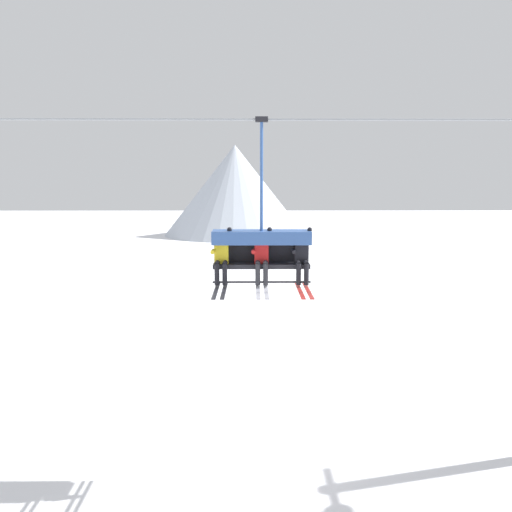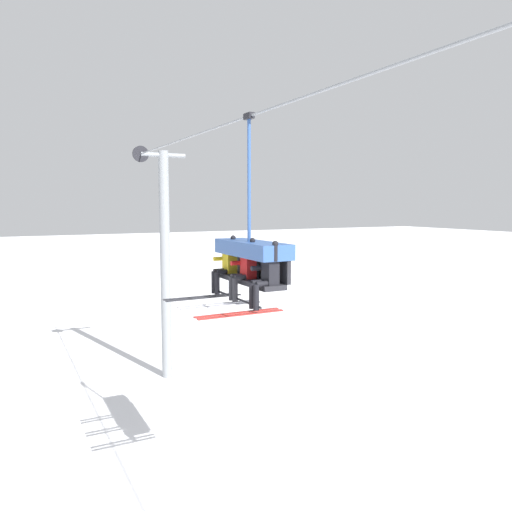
{
  "view_description": "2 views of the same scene",
  "coord_description": "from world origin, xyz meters",
  "px_view_note": "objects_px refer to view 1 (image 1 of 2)",
  "views": [
    {
      "loc": [
        -0.28,
        -12.15,
        6.73
      ],
      "look_at": [
        -0.17,
        -0.86,
        5.01
      ],
      "focal_mm": 35.0,
      "sensor_mm": 36.0,
      "label": 1
    },
    {
      "loc": [
        8.94,
        -5.3,
        6.33
      ],
      "look_at": [
        -0.09,
        -0.62,
        5.27
      ],
      "focal_mm": 35.0,
      "sensor_mm": 36.0,
      "label": 2
    }
  ],
  "objects_px": {
    "chairlift_chair": "(261,242)",
    "skier_black": "(302,256)",
    "skier_yellow": "(221,256)",
    "skier_red": "(262,256)"
  },
  "relations": [
    {
      "from": "skier_yellow",
      "to": "chairlift_chair",
      "type": "bearing_deg",
      "value": 13.17
    },
    {
      "from": "chairlift_chair",
      "to": "skier_yellow",
      "type": "distance_m",
      "value": 0.99
    },
    {
      "from": "chairlift_chair",
      "to": "skier_red",
      "type": "relative_size",
      "value": 2.17
    },
    {
      "from": "skier_red",
      "to": "skier_black",
      "type": "relative_size",
      "value": 1.0
    },
    {
      "from": "skier_yellow",
      "to": "skier_black",
      "type": "bearing_deg",
      "value": 0.0
    },
    {
      "from": "chairlift_chair",
      "to": "skier_yellow",
      "type": "xyz_separation_m",
      "value": [
        -0.91,
        -0.21,
        -0.3
      ]
    },
    {
      "from": "skier_black",
      "to": "chairlift_chair",
      "type": "bearing_deg",
      "value": 166.93
    },
    {
      "from": "chairlift_chair",
      "to": "skier_black",
      "type": "xyz_separation_m",
      "value": [
        0.92,
        -0.21,
        -0.3
      ]
    },
    {
      "from": "skier_red",
      "to": "skier_black",
      "type": "distance_m",
      "value": 0.92
    },
    {
      "from": "skier_yellow",
      "to": "skier_black",
      "type": "distance_m",
      "value": 1.83
    }
  ]
}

